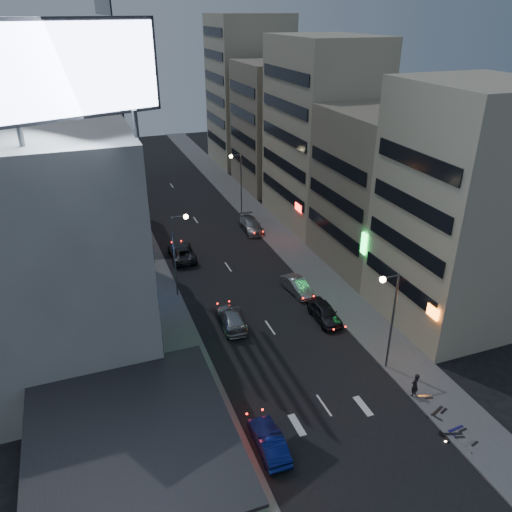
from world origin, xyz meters
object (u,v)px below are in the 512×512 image
scooter_blue (463,418)px  scooter_black_a (463,426)px  parked_car_right_far (251,225)px  person (415,385)px  scooter_silver_b (432,389)px  scooter_black_b (442,399)px  parked_car_left (182,252)px  parked_car_right_mid (297,286)px  road_car_blue (269,441)px  road_car_silver (232,318)px  scooter_silver_a (474,432)px  parked_car_right_near (325,312)px

scooter_blue → scooter_black_a: bearing=135.2°
parked_car_right_far → person: size_ratio=2.82×
person → scooter_silver_b: (1.23, -0.40, -0.43)m
scooter_black_b → parked_car_left: bearing=-0.9°
scooter_black_a → scooter_black_b: size_ratio=0.94×
parked_car_right_far → scooter_blue: parked_car_right_far is taller
parked_car_right_mid → scooter_black_b: 17.74m
parked_car_right_mid → parked_car_right_far: size_ratio=0.82×
parked_car_right_far → scooter_black_b: bearing=-84.5°
road_car_blue → scooter_blue: bearing=170.0°
person → scooter_silver_b: 1.36m
road_car_silver → road_car_blue: bearing=88.1°
scooter_silver_a → scooter_blue: size_ratio=0.95×
road_car_silver → person: (9.25, -12.88, 0.33)m
road_car_blue → scooter_silver_b: (12.53, 0.44, -0.10)m
parked_car_right_near → scooter_black_b: parked_car_right_near is taller
parked_car_left → road_car_silver: bearing=97.1°
parked_car_right_near → parked_car_left: bearing=120.5°
scooter_black_b → scooter_black_a: bearing=150.3°
scooter_black_b → parked_car_right_far: bearing=-19.6°
scooter_silver_a → scooter_blue: bearing=-23.3°
road_car_silver → scooter_black_b: road_car_silver is taller
road_car_silver → parked_car_left: bearing=-78.8°
road_car_silver → scooter_silver_a: (10.35, -17.46, -0.07)m
person → scooter_blue: bearing=89.8°
person → scooter_black_a: person is taller
person → scooter_blue: 3.68m
scooter_silver_a → road_car_silver: bearing=15.8°
scooter_black_a → scooter_silver_b: size_ratio=1.13×
scooter_blue → parked_car_right_near: bearing=5.5°
scooter_silver_a → parked_car_right_mid: bearing=-7.2°
scooter_black_b → scooter_silver_b: 1.11m
parked_car_left → scooter_silver_a: 33.76m
scooter_silver_a → scooter_silver_b: scooter_silver_a is taller
person → scooter_silver_a: 4.73m
parked_car_right_far → scooter_silver_b: size_ratio=3.21×
person → parked_car_right_far: bearing=-109.3°
road_car_blue → scooter_blue: size_ratio=2.39×
parked_car_left → scooter_black_b: parked_car_left is taller
parked_car_right_near → parked_car_right_far: parked_car_right_near is taller
parked_car_right_mid → road_car_blue: (-9.63, -16.86, 0.01)m
parked_car_right_mid → scooter_silver_a: bearing=-88.8°
scooter_silver_a → scooter_black_a: bearing=9.7°
parked_car_right_mid → scooter_silver_b: bearing=-86.5°
parked_car_right_far → scooter_silver_a: (1.80, -36.27, -0.11)m
scooter_black_a → scooter_black_b: scooter_black_b is taller
scooter_blue → parked_car_right_far: bearing=-1.9°
parked_car_right_far → scooter_black_a: 35.69m
parked_car_right_far → scooter_blue: (1.97, -35.11, -0.08)m
parked_car_right_near → parked_car_left: (-9.01, 16.29, -0.00)m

